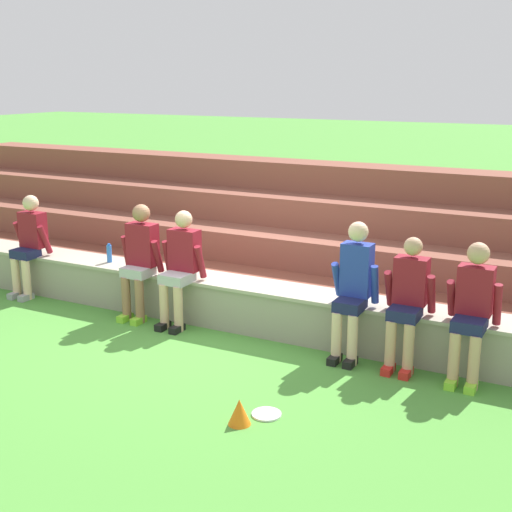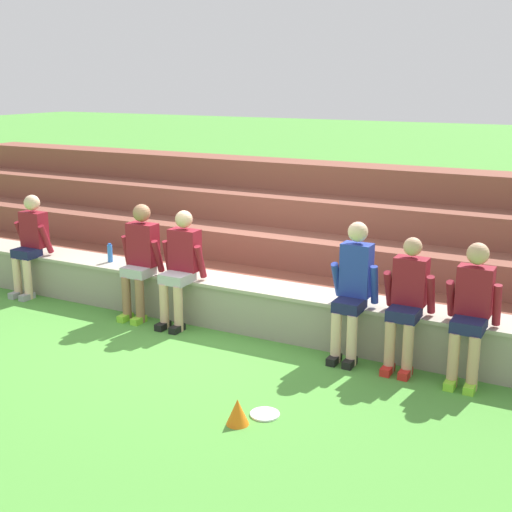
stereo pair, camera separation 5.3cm
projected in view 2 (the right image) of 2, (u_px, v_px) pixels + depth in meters
ground_plane at (214, 330)px, 8.23m from camera, size 80.00×80.00×0.00m
stone_seating_wall at (225, 300)px, 8.39m from camera, size 9.54×0.57×0.56m
brick_bleachers at (297, 239)px, 10.09m from camera, size 13.36×2.61×1.68m
person_far_left at (30, 241)px, 9.40m from camera, size 0.54×0.54×1.38m
person_left_of_center at (140, 257)px, 8.48m from camera, size 0.55×0.50×1.43m
person_center at (181, 264)px, 8.23m from camera, size 0.55×0.57×1.39m
person_right_of_center at (353, 287)px, 7.25m from camera, size 0.50×0.57×1.47m
person_far_right at (407, 300)px, 7.00m from camera, size 0.52×0.56×1.36m
person_rightmost_edge at (472, 308)px, 6.68m from camera, size 0.52×0.58×1.38m
water_bottle_mid_right at (110, 253)px, 9.08m from camera, size 0.07×0.07×0.25m
frisbee at (265, 414)px, 6.14m from camera, size 0.27×0.27×0.02m
sports_cone at (238, 412)px, 5.96m from camera, size 0.20×0.20×0.23m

